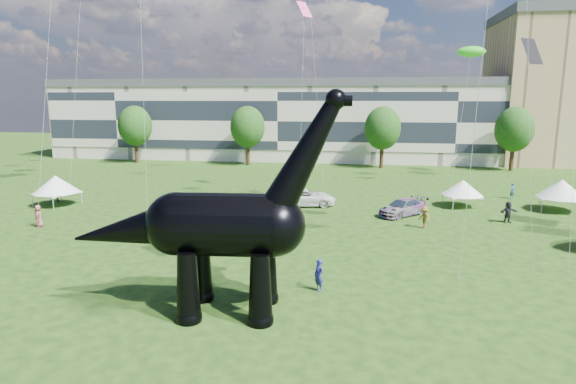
# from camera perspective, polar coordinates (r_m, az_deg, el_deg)

# --- Properties ---
(ground) EXTENTS (220.00, 220.00, 0.00)m
(ground) POSITION_cam_1_polar(r_m,az_deg,el_deg) (21.41, -6.24, -17.43)
(ground) COLOR #16330C
(ground) RESTS_ON ground
(terrace_row) EXTENTS (78.00, 11.00, 12.00)m
(terrace_row) POSITION_cam_1_polar(r_m,az_deg,el_deg) (81.28, -0.56, 8.22)
(terrace_row) COLOR beige
(terrace_row) RESTS_ON ground
(tree_far_left) EXTENTS (5.20, 5.20, 9.44)m
(tree_far_left) POSITION_cam_1_polar(r_m,az_deg,el_deg) (79.37, -17.69, 7.84)
(tree_far_left) COLOR #382314
(tree_far_left) RESTS_ON ground
(tree_mid_left) EXTENTS (5.20, 5.20, 9.44)m
(tree_mid_left) POSITION_cam_1_polar(r_m,az_deg,el_deg) (73.24, -4.83, 8.08)
(tree_mid_left) COLOR #382314
(tree_mid_left) RESTS_ON ground
(tree_mid_right) EXTENTS (5.20, 5.20, 9.44)m
(tree_mid_right) POSITION_cam_1_polar(r_m,az_deg,el_deg) (71.30, 11.16, 7.83)
(tree_mid_right) COLOR #382314
(tree_mid_right) RESTS_ON ground
(tree_far_right) EXTENTS (5.20, 5.20, 9.44)m
(tree_far_right) POSITION_cam_1_polar(r_m,az_deg,el_deg) (74.26, 25.28, 7.10)
(tree_far_right) COLOR #382314
(tree_far_right) RESTS_ON ground
(dinosaur_sculpture) EXTENTS (13.49, 3.95, 11.00)m
(dinosaur_sculpture) POSITION_cam_1_polar(r_m,az_deg,el_deg) (22.98, -8.61, -4.27)
(dinosaur_sculpture) COLOR black
(dinosaur_sculpture) RESTS_ON ground
(car_silver) EXTENTS (3.25, 4.81, 1.52)m
(car_silver) POSITION_cam_1_polar(r_m,az_deg,el_deg) (41.69, -9.41, -2.08)
(car_silver) COLOR #B2B1B6
(car_silver) RESTS_ON ground
(car_grey) EXTENTS (4.56, 1.82, 1.47)m
(car_grey) POSITION_cam_1_polar(r_m,az_deg,el_deg) (43.90, -7.89, -1.40)
(car_grey) COLOR gray
(car_grey) RESTS_ON ground
(car_white) EXTENTS (6.31, 3.92, 1.63)m
(car_white) POSITION_cam_1_polar(r_m,az_deg,el_deg) (45.94, 2.03, -0.63)
(car_white) COLOR white
(car_white) RESTS_ON ground
(car_dark) EXTENTS (4.93, 4.98, 1.45)m
(car_dark) POSITION_cam_1_polar(r_m,az_deg,el_deg) (43.36, 13.44, -1.78)
(car_dark) COLOR #595960
(car_dark) RESTS_ON ground
(gazebo_near) EXTENTS (4.32, 4.32, 2.58)m
(gazebo_near) POSITION_cam_1_polar(r_m,az_deg,el_deg) (48.20, 19.99, 0.46)
(gazebo_near) COLOR white
(gazebo_near) RESTS_ON ground
(gazebo_far) EXTENTS (5.18, 5.18, 2.91)m
(gazebo_far) POSITION_cam_1_polar(r_m,az_deg,el_deg) (50.06, 29.68, 0.31)
(gazebo_far) COLOR white
(gazebo_far) RESTS_ON ground
(gazebo_left) EXTENTS (5.34, 5.34, 2.90)m
(gazebo_left) POSITION_cam_1_polar(r_m,az_deg,el_deg) (50.89, -25.80, 0.81)
(gazebo_left) COLOR white
(gazebo_left) RESTS_ON ground
(visitors) EXTENTS (45.98, 43.27, 1.82)m
(visitors) POSITION_cam_1_polar(r_m,az_deg,el_deg) (34.77, 0.53, -4.43)
(visitors) COLOR black
(visitors) RESTS_ON ground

